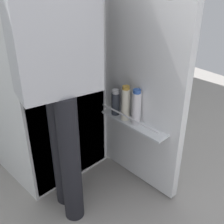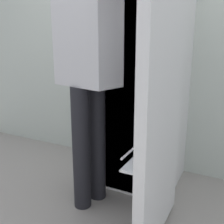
% 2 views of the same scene
% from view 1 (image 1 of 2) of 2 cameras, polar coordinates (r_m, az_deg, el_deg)
% --- Properties ---
extents(ground_plane, '(5.06, 5.06, 0.00)m').
position_cam_1_polar(ground_plane, '(2.19, -2.84, -15.36)').
color(ground_plane, gray).
extents(refrigerator, '(0.71, 1.22, 1.81)m').
position_cam_1_polar(refrigerator, '(2.05, -11.91, 10.83)').
color(refrigerator, white).
rests_on(refrigerator, ground_plane).
extents(person, '(0.56, 0.81, 1.71)m').
position_cam_1_polar(person, '(1.56, -10.00, 9.85)').
color(person, black).
rests_on(person, ground_plane).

